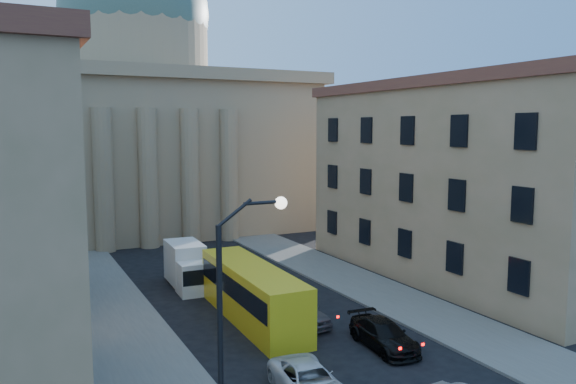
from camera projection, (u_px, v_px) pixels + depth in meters
name	position (u px, v px, depth m)	size (l,w,h in m)	color
sidewalk_left	(134.00, 353.00, 27.89)	(5.00, 60.00, 0.15)	#5E5B56
sidewalk_right	(407.00, 304.00, 35.47)	(5.00, 60.00, 0.15)	#5E5B56
church	(139.00, 122.00, 63.60)	(68.02, 28.76, 36.60)	#927C59
building_right	(466.00, 178.00, 41.96)	(11.60, 26.60, 14.70)	tan
street_lamp	(234.00, 302.00, 19.10)	(2.62, 0.44, 8.83)	black
car_left_mid	(309.00, 381.00, 23.38)	(2.25, 4.87, 1.35)	silver
car_right_mid	(384.00, 335.00, 28.59)	(1.95, 4.79, 1.39)	black
car_right_far	(301.00, 310.00, 32.15)	(1.84, 4.56, 1.55)	#535359
car_right_distant	(268.00, 288.00, 37.08)	(1.43, 4.11, 1.35)	black
city_bus	(252.00, 291.00, 32.66)	(2.93, 11.41, 3.20)	gold
box_truck	(188.00, 267.00, 39.44)	(2.41, 5.64, 3.05)	silver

